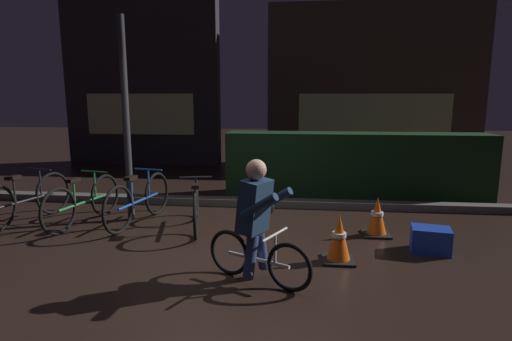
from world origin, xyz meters
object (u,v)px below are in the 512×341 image
(traffic_cone_near, at_px, (339,239))
(blue_crate, at_px, (430,240))
(parked_bike_leftmost, at_px, (26,199))
(traffic_cone_far, at_px, (377,217))
(parked_bike_center_right, at_px, (196,206))
(parked_bike_center_left, at_px, (139,200))
(cyclist, at_px, (257,221))
(parked_bike_left_mid, at_px, (83,201))
(street_post, at_px, (126,121))

(traffic_cone_near, relative_size, blue_crate, 1.23)
(parked_bike_leftmost, xyz_separation_m, traffic_cone_far, (5.05, -0.03, -0.10))
(parked_bike_center_right, distance_m, blue_crate, 3.08)
(parked_bike_center_left, xyz_separation_m, cyclist, (1.92, -1.73, 0.28))
(parked_bike_center_left, relative_size, blue_crate, 3.77)
(parked_bike_left_mid, bearing_deg, street_post, -51.71)
(street_post, relative_size, parked_bike_left_mid, 1.86)
(parked_bike_left_mid, relative_size, traffic_cone_near, 2.95)
(blue_crate, bearing_deg, parked_bike_center_right, 168.91)
(street_post, distance_m, parked_bike_center_left, 1.17)
(parked_bike_center_left, relative_size, traffic_cone_near, 3.05)
(parked_bike_center_left, bearing_deg, parked_bike_center_right, -88.06)
(blue_crate, bearing_deg, traffic_cone_near, -160.32)
(parked_bike_center_left, distance_m, traffic_cone_far, 3.38)
(traffic_cone_near, xyz_separation_m, blue_crate, (1.12, 0.40, -0.11))
(parked_bike_left_mid, distance_m, traffic_cone_far, 4.17)
(blue_crate, bearing_deg, parked_bike_leftmost, 174.02)
(parked_bike_left_mid, height_order, blue_crate, parked_bike_left_mid)
(parked_bike_center_left, height_order, traffic_cone_near, parked_bike_center_left)
(street_post, bearing_deg, cyclist, -41.83)
(parked_bike_leftmost, relative_size, parked_bike_left_mid, 1.02)
(traffic_cone_near, bearing_deg, blue_crate, 19.68)
(parked_bike_leftmost, xyz_separation_m, parked_bike_center_right, (2.56, 0.01, -0.03))
(street_post, distance_m, blue_crate, 4.42)
(traffic_cone_far, bearing_deg, traffic_cone_near, -121.66)
(street_post, height_order, cyclist, street_post)
(street_post, xyz_separation_m, blue_crate, (4.11, -0.90, -1.34))
(parked_bike_center_left, bearing_deg, street_post, 60.69)
(traffic_cone_far, xyz_separation_m, blue_crate, (0.53, -0.56, -0.10))
(parked_bike_leftmost, distance_m, parked_bike_center_left, 1.68)
(parked_bike_leftmost, bearing_deg, blue_crate, -82.98)
(cyclist, bearing_deg, parked_bike_center_right, 149.18)
(parked_bike_center_left, height_order, cyclist, cyclist)
(blue_crate, bearing_deg, traffic_cone_far, 133.50)
(cyclist, bearing_deg, blue_crate, 53.17)
(parked_bike_center_right, distance_m, traffic_cone_near, 2.14)
(parked_bike_leftmost, distance_m, parked_bike_center_right, 2.56)
(parked_bike_center_left, bearing_deg, parked_bike_leftmost, 105.60)
(street_post, bearing_deg, traffic_cone_far, -5.47)
(parked_bike_left_mid, relative_size, parked_bike_center_right, 1.07)
(traffic_cone_far, distance_m, blue_crate, 0.77)
(street_post, xyz_separation_m, parked_bike_leftmost, (-1.47, -0.32, -1.14))
(parked_bike_left_mid, bearing_deg, traffic_cone_far, -79.52)
(street_post, relative_size, parked_bike_leftmost, 1.82)
(street_post, relative_size, traffic_cone_far, 5.73)
(parked_bike_center_right, bearing_deg, parked_bike_center_left, 68.02)
(parked_bike_leftmost, xyz_separation_m, traffic_cone_near, (4.46, -0.98, -0.09))
(traffic_cone_near, height_order, cyclist, cyclist)
(parked_bike_left_mid, relative_size, cyclist, 1.29)
(street_post, height_order, parked_bike_center_left, street_post)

